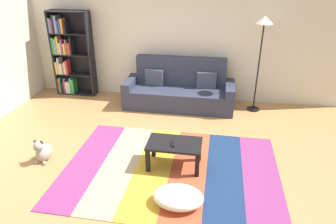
# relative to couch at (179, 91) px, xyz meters

# --- Properties ---
(ground_plane) EXTENTS (14.00, 14.00, 0.00)m
(ground_plane) POSITION_rel_couch_xyz_m (-0.01, -2.02, -0.34)
(ground_plane) COLOR #B27F4C
(back_wall) EXTENTS (6.80, 0.10, 2.70)m
(back_wall) POSITION_rel_couch_xyz_m (-0.01, 0.53, 1.01)
(back_wall) COLOR silver
(back_wall) RESTS_ON ground_plane
(rug) EXTENTS (3.12, 2.27, 0.01)m
(rug) POSITION_rel_couch_xyz_m (0.20, -2.32, -0.33)
(rug) COLOR #843370
(rug) RESTS_ON ground_plane
(couch) EXTENTS (2.26, 0.80, 1.00)m
(couch) POSITION_rel_couch_xyz_m (0.00, 0.00, 0.00)
(couch) COLOR #2D3347
(couch) RESTS_ON ground_plane
(bookshelf) EXTENTS (0.90, 0.28, 1.87)m
(bookshelf) POSITION_rel_couch_xyz_m (-2.55, 0.28, 0.59)
(bookshelf) COLOR black
(bookshelf) RESTS_ON ground_plane
(coffee_table) EXTENTS (0.79, 0.48, 0.39)m
(coffee_table) POSITION_rel_couch_xyz_m (0.23, -2.21, -0.01)
(coffee_table) COLOR black
(coffee_table) RESTS_ON rug
(pouf) EXTENTS (0.64, 0.47, 0.22)m
(pouf) POSITION_rel_couch_xyz_m (0.40, -3.02, -0.22)
(pouf) COLOR white
(pouf) RESTS_ON rug
(dog) EXTENTS (0.22, 0.35, 0.40)m
(dog) POSITION_rel_couch_xyz_m (-1.77, -2.40, -0.18)
(dog) COLOR #9E998E
(dog) RESTS_ON ground_plane
(standing_lamp) EXTENTS (0.32, 0.32, 1.89)m
(standing_lamp) POSITION_rel_couch_xyz_m (1.55, 0.04, 1.24)
(standing_lamp) COLOR black
(standing_lamp) RESTS_ON ground_plane
(tv_remote) EXTENTS (0.07, 0.16, 0.02)m
(tv_remote) POSITION_rel_couch_xyz_m (0.21, -2.26, 0.08)
(tv_remote) COLOR black
(tv_remote) RESTS_ON coffee_table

